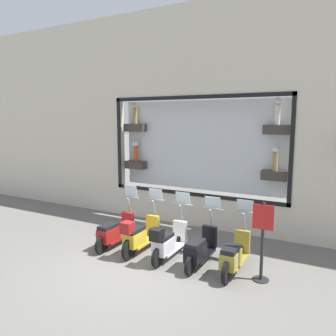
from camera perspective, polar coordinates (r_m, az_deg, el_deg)
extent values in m
plane|color=#66635E|center=(8.36, -5.46, -16.52)|extent=(120.00, 120.00, 0.00)
cube|color=beige|center=(11.17, 4.86, -7.23)|extent=(0.40, 6.08, 1.03)
cube|color=beige|center=(10.98, 5.22, 19.84)|extent=(0.40, 6.08, 2.83)
cube|color=black|center=(10.59, 4.65, 12.21)|extent=(0.04, 6.08, 0.12)
cube|color=black|center=(10.84, 4.46, -4.57)|extent=(0.04, 6.08, 0.12)
cube|color=black|center=(9.80, 20.73, 2.82)|extent=(0.04, 0.12, 3.26)
cube|color=black|center=(12.11, -8.50, 4.23)|extent=(0.04, 0.12, 3.26)
cube|color=silver|center=(11.12, 5.72, 3.92)|extent=(0.04, 5.84, 3.02)
cube|color=#38332D|center=(10.18, 18.41, 6.36)|extent=(0.36, 0.76, 0.28)
cylinder|color=silver|center=(10.17, 18.52, 8.79)|extent=(0.16, 0.16, 0.58)
sphere|color=white|center=(10.19, 18.63, 11.02)|extent=(0.21, 0.21, 0.21)
cube|color=#38332D|center=(12.07, -5.71, 6.99)|extent=(0.36, 0.76, 0.28)
cylinder|color=#9E7F4C|center=(12.07, -5.74, 8.97)|extent=(0.15, 0.15, 0.55)
sphere|color=beige|center=(12.08, -5.77, 10.75)|extent=(0.20, 0.20, 0.20)
cube|color=#38332D|center=(10.30, 18.06, -1.24)|extent=(0.36, 0.76, 0.28)
cylinder|color=#9E7F4C|center=(10.25, 18.17, 1.04)|extent=(0.15, 0.15, 0.55)
sphere|color=white|center=(10.21, 18.26, 3.11)|extent=(0.20, 0.20, 0.20)
cube|color=#38332D|center=(12.18, -5.62, 0.57)|extent=(0.36, 0.76, 0.28)
cylinder|color=#CC4C23|center=(12.13, -5.65, 2.49)|extent=(0.15, 0.15, 0.54)
sphere|color=white|center=(12.10, -5.67, 4.22)|extent=(0.20, 0.20, 0.20)
cylinder|color=black|center=(8.66, 12.92, -13.94)|extent=(0.51, 0.09, 0.51)
cylinder|color=black|center=(7.53, 10.18, -17.42)|extent=(0.51, 0.09, 0.51)
cube|color=olive|center=(8.09, 11.66, -15.65)|extent=(1.02, 0.38, 0.06)
cube|color=olive|center=(7.68, 10.87, -15.27)|extent=(0.61, 0.35, 0.36)
cube|color=black|center=(7.59, 10.92, -13.68)|extent=(0.58, 0.31, 0.10)
cube|color=olive|center=(8.46, 12.80, -12.32)|extent=(0.12, 0.37, 0.56)
cylinder|color=gray|center=(8.37, 13.04, -9.00)|extent=(0.20, 0.06, 0.45)
cylinder|color=gray|center=(8.37, 13.22, -7.47)|extent=(0.04, 0.61, 0.04)
cube|color=silver|center=(8.37, 13.32, -6.40)|extent=(0.08, 0.42, 0.30)
cylinder|color=black|center=(8.93, 7.50, -13.28)|extent=(0.46, 0.09, 0.46)
cylinder|color=black|center=(7.79, 3.88, -16.56)|extent=(0.46, 0.09, 0.46)
cube|color=black|center=(8.36, 5.83, -14.89)|extent=(1.02, 0.38, 0.06)
cube|color=black|center=(7.96, 4.79, -14.47)|extent=(0.61, 0.35, 0.36)
cube|color=black|center=(7.87, 4.81, -12.92)|extent=(0.58, 0.31, 0.10)
cube|color=black|center=(8.72, 7.25, -11.73)|extent=(0.12, 0.37, 0.56)
cylinder|color=gray|center=(8.62, 7.48, -8.50)|extent=(0.20, 0.06, 0.45)
cylinder|color=gray|center=(8.62, 7.67, -7.01)|extent=(0.04, 0.60, 0.04)
cube|color=silver|center=(8.62, 7.79, -5.94)|extent=(0.08, 0.42, 0.31)
cylinder|color=black|center=(9.23, 2.40, -12.41)|extent=(0.48, 0.09, 0.48)
cylinder|color=black|center=(8.15, -1.79, -15.31)|extent=(0.48, 0.09, 0.48)
cube|color=silver|center=(8.69, 0.45, -13.86)|extent=(1.02, 0.39, 0.06)
cube|color=silver|center=(8.30, -0.79, -13.37)|extent=(0.61, 0.35, 0.36)
cube|color=black|center=(8.22, -0.79, -11.89)|extent=(0.58, 0.31, 0.10)
cube|color=silver|center=(9.03, 2.09, -10.87)|extent=(0.12, 0.37, 0.56)
cylinder|color=gray|center=(8.94, 2.30, -7.75)|extent=(0.20, 0.06, 0.45)
cylinder|color=gray|center=(8.95, 2.50, -6.33)|extent=(0.04, 0.60, 0.04)
cube|color=silver|center=(8.94, 2.62, -5.24)|extent=(0.08, 0.42, 0.33)
cube|color=black|center=(7.90, -1.99, -11.53)|extent=(0.28, 0.28, 0.28)
cylinder|color=black|center=(9.58, -2.38, -11.42)|extent=(0.55, 0.09, 0.55)
cylinder|color=black|center=(8.59, -6.80, -13.87)|extent=(0.55, 0.09, 0.55)
cube|color=gold|center=(9.08, -4.46, -12.66)|extent=(1.02, 0.39, 0.06)
cube|color=gold|center=(8.71, -5.83, -12.13)|extent=(0.61, 0.35, 0.36)
cube|color=black|center=(8.64, -5.85, -10.70)|extent=(0.58, 0.31, 0.10)
cube|color=gold|center=(9.41, -2.67, -9.88)|extent=(0.12, 0.37, 0.56)
cylinder|color=gray|center=(9.32, -2.47, -6.87)|extent=(0.20, 0.06, 0.45)
cylinder|color=gray|center=(9.33, -2.26, -5.51)|extent=(0.04, 0.60, 0.04)
cube|color=silver|center=(9.33, -2.14, -4.53)|extent=(0.08, 0.42, 0.31)
cube|color=maroon|center=(8.34, -7.09, -10.25)|extent=(0.28, 0.28, 0.28)
cylinder|color=black|center=(10.05, -6.58, -10.71)|extent=(0.48, 0.09, 0.48)
cylinder|color=black|center=(9.07, -11.46, -12.99)|extent=(0.48, 0.09, 0.48)
cube|color=maroon|center=(9.55, -8.88, -11.87)|extent=(1.02, 0.38, 0.06)
cube|color=maroon|center=(9.20, -10.34, -11.31)|extent=(0.61, 0.35, 0.36)
cube|color=black|center=(9.13, -10.38, -9.95)|extent=(0.58, 0.31, 0.10)
cube|color=maroon|center=(9.87, -7.00, -9.26)|extent=(0.12, 0.37, 0.56)
cylinder|color=gray|center=(9.78, -6.81, -6.40)|extent=(0.20, 0.06, 0.45)
cylinder|color=gray|center=(9.79, -6.60, -5.10)|extent=(0.04, 0.60, 0.04)
cube|color=silver|center=(9.78, -6.48, -4.00)|extent=(0.09, 0.42, 0.36)
cylinder|color=#232326|center=(7.93, 15.84, -18.17)|extent=(0.36, 0.36, 0.02)
cylinder|color=#232326|center=(7.59, 16.11, -12.24)|extent=(0.07, 0.07, 1.77)
cube|color=red|center=(7.39, 16.25, -8.22)|extent=(0.03, 0.45, 0.55)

